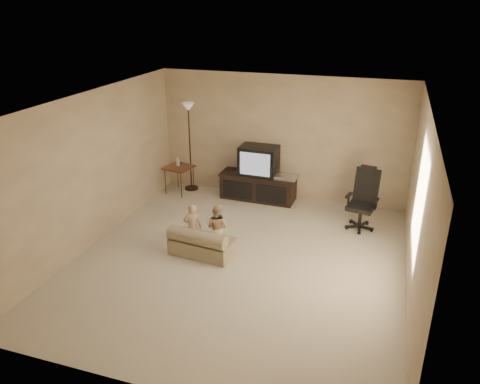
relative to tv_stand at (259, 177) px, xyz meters
The scene contains 9 objects.
floor 2.56m from the tv_stand, 81.24° to the right, with size 5.50×5.50×0.00m, color beige.
room_shell 2.73m from the tv_stand, 81.24° to the right, with size 5.50×5.50×5.50m.
tv_stand is the anchor object (origin of this frame).
office_chair 2.22m from the tv_stand, 17.84° to the right, with size 0.62×0.64×1.12m.
side_table 1.69m from the tv_stand, behind, with size 0.63×0.63×0.78m.
floor_lamp 1.77m from the tv_stand, behind, with size 0.29×0.29×1.87m.
child_sofa 2.50m from the tv_stand, 95.61° to the right, with size 1.05×0.66×0.49m.
toddler_left 2.40m from the tv_stand, 100.46° to the right, with size 0.30×0.22×0.82m, color #D2AA83.
toddler_right 2.26m from the tv_stand, 91.23° to the right, with size 0.40×0.22×0.82m, color #D2AA83.
Camera 1 is at (2.00, -6.04, 3.84)m, focal length 35.00 mm.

